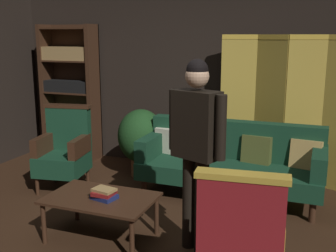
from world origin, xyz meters
TOP-DOWN VIEW (x-y plane):
  - ground_plane at (0.00, 0.00)m, footprint 10.00×10.00m
  - back_wall at (0.00, 2.45)m, footprint 7.20×0.10m
  - folding_screen at (1.30, 2.14)m, footprint 2.15×0.28m
  - bookshelf at (-2.15, 2.19)m, footprint 0.90×0.32m
  - velvet_couch at (0.55, 1.46)m, footprint 2.12×0.78m
  - coffee_table at (-0.35, -0.04)m, footprint 1.00×0.64m
  - armchair_gilt_accent at (1.06, -0.54)m, footprint 0.64×0.63m
  - armchair_wing_left at (-1.45, 0.97)m, footprint 0.67×0.66m
  - standing_figure at (0.53, 0.09)m, footprint 0.56×0.34m
  - potted_plant at (-0.75, 1.74)m, footprint 0.63×0.63m
  - book_navy_cloth at (-0.29, -0.07)m, footprint 0.25×0.20m
  - book_red_leather at (-0.29, -0.07)m, footprint 0.19×0.18m
  - book_tan_leather at (-0.29, -0.07)m, footprint 0.23×0.18m

SIDE VIEW (x-z plane):
  - ground_plane at x=0.00m, z-range 0.00..0.00m
  - coffee_table at x=-0.35m, z-range 0.16..0.58m
  - book_navy_cloth at x=-0.29m, z-range 0.42..0.46m
  - velvet_couch at x=0.55m, z-range 0.02..0.90m
  - book_red_leather at x=-0.29m, z-range 0.46..0.49m
  - armchair_gilt_accent at x=1.06m, z-range -0.03..1.01m
  - armchair_wing_left at x=-1.45m, z-range -0.03..1.01m
  - book_tan_leather at x=-0.29m, z-range 0.49..0.52m
  - potted_plant at x=-0.75m, z-range 0.07..1.00m
  - folding_screen at x=1.30m, z-range 0.04..1.94m
  - standing_figure at x=0.53m, z-range 0.17..1.88m
  - bookshelf at x=-2.15m, z-range 0.05..2.10m
  - back_wall at x=0.00m, z-range 0.00..2.80m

